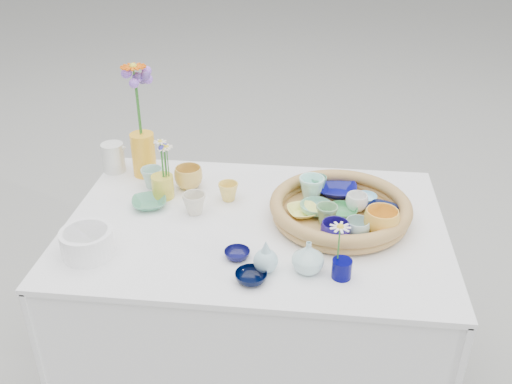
# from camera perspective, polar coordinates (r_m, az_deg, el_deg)

# --- Properties ---
(ground) EXTENTS (80.00, 80.00, 0.00)m
(ground) POSITION_cam_1_polar(r_m,az_deg,el_deg) (2.41, -0.06, -18.60)
(ground) COLOR #9A9A93
(display_table) EXTENTS (1.26, 0.86, 0.77)m
(display_table) POSITION_cam_1_polar(r_m,az_deg,el_deg) (2.41, -0.06, -18.60)
(display_table) COLOR white
(display_table) RESTS_ON ground
(wicker_tray) EXTENTS (0.47, 0.47, 0.08)m
(wicker_tray) POSITION_cam_1_polar(r_m,az_deg,el_deg) (1.93, 8.41, -1.74)
(wicker_tray) COLOR #A26E38
(wicker_tray) RESTS_ON display_table
(tray_ceramic_0) EXTENTS (0.15, 0.15, 0.03)m
(tray_ceramic_0) POSITION_cam_1_polar(r_m,az_deg,el_deg) (2.05, 8.12, 0.20)
(tray_ceramic_0) COLOR navy
(tray_ceramic_0) RESTS_ON wicker_tray
(tray_ceramic_1) EXTENTS (0.13, 0.13, 0.03)m
(tray_ceramic_1) POSITION_cam_1_polar(r_m,az_deg,el_deg) (1.96, 12.51, -1.82)
(tray_ceramic_1) COLOR black
(tray_ceramic_1) RESTS_ON wicker_tray
(tray_ceramic_2) EXTENTS (0.13, 0.13, 0.09)m
(tray_ceramic_2) POSITION_cam_1_polar(r_m,az_deg,el_deg) (1.84, 12.42, -2.99)
(tray_ceramic_2) COLOR #FFB53C
(tray_ceramic_2) RESTS_ON wicker_tray
(tray_ceramic_3) EXTENTS (0.11, 0.11, 0.03)m
(tray_ceramic_3) POSITION_cam_1_polar(r_m,az_deg,el_deg) (1.92, 8.57, -2.04)
(tray_ceramic_3) COLOR #3E9152
(tray_ceramic_3) RESTS_ON wicker_tray
(tray_ceramic_4) EXTENTS (0.09, 0.09, 0.07)m
(tray_ceramic_4) POSITION_cam_1_polar(r_m,az_deg,el_deg) (1.87, 7.08, -2.28)
(tray_ceramic_4) COLOR #77AB74
(tray_ceramic_4) RESTS_ON wicker_tray
(tray_ceramic_5) EXTENTS (0.13, 0.13, 0.03)m
(tray_ceramic_5) POSITION_cam_1_polar(r_m,az_deg,el_deg) (1.93, 6.02, -1.66)
(tray_ceramic_5) COLOR #75BBA6
(tray_ceramic_5) RESTS_ON wicker_tray
(tray_ceramic_6) EXTENTS (0.10, 0.10, 0.08)m
(tray_ceramic_6) POSITION_cam_1_polar(r_m,az_deg,el_deg) (2.00, 5.57, 0.39)
(tray_ceramic_6) COLOR #BAFEEF
(tray_ceramic_6) RESTS_ON wicker_tray
(tray_ceramic_7) EXTENTS (0.10, 0.10, 0.06)m
(tray_ceramic_7) POSITION_cam_1_polar(r_m,az_deg,el_deg) (1.96, 10.03, -1.03)
(tray_ceramic_7) COLOR white
(tray_ceramic_7) RESTS_ON wicker_tray
(tray_ceramic_8) EXTENTS (0.08, 0.08, 0.02)m
(tray_ceramic_8) POSITION_cam_1_polar(r_m,az_deg,el_deg) (2.02, 10.94, -0.64)
(tray_ceramic_8) COLOR #92D5EC
(tray_ceramic_8) RESTS_ON wicker_tray
(tray_ceramic_9) EXTENTS (0.10, 0.10, 0.07)m
(tray_ceramic_9) POSITION_cam_1_polar(r_m,az_deg,el_deg) (1.78, 7.89, -4.03)
(tray_ceramic_9) COLOR navy
(tray_ceramic_9) RESTS_ON wicker_tray
(tray_ceramic_10) EXTENTS (0.13, 0.13, 0.03)m
(tray_ceramic_10) POSITION_cam_1_polar(r_m,az_deg,el_deg) (1.92, 4.72, -1.96)
(tray_ceramic_10) COLOR #FFF96E
(tray_ceramic_10) RESTS_ON wicker_tray
(tray_ceramic_11) EXTENTS (0.09, 0.09, 0.06)m
(tray_ceramic_11) POSITION_cam_1_polar(r_m,az_deg,el_deg) (1.81, 10.09, -3.65)
(tray_ceramic_11) COLOR #A3C9C4
(tray_ceramic_11) RESTS_ON wicker_tray
(tray_ceramic_12) EXTENTS (0.08, 0.08, 0.06)m
(tray_ceramic_12) POSITION_cam_1_polar(r_m,az_deg,el_deg) (2.05, 6.19, 0.80)
(tray_ceramic_12) COLOR #5A9D77
(tray_ceramic_12) RESTS_ON wicker_tray
(loose_ceramic_0) EXTENTS (0.14, 0.14, 0.08)m
(loose_ceramic_0) POSITION_cam_1_polar(r_m,az_deg,el_deg) (2.11, -6.76, 1.44)
(loose_ceramic_0) COLOR gold
(loose_ceramic_0) RESTS_ON display_table
(loose_ceramic_1) EXTENTS (0.09, 0.09, 0.07)m
(loose_ceramic_1) POSITION_cam_1_polar(r_m,az_deg,el_deg) (2.02, -2.78, 0.04)
(loose_ceramic_1) COLOR #F2CD57
(loose_ceramic_1) RESTS_ON display_table
(loose_ceramic_2) EXTENTS (0.15, 0.15, 0.03)m
(loose_ceramic_2) POSITION_cam_1_polar(r_m,az_deg,el_deg) (2.02, -10.62, -1.08)
(loose_ceramic_2) COLOR #4D9570
(loose_ceramic_2) RESTS_ON display_table
(loose_ceramic_3) EXTENTS (0.10, 0.10, 0.07)m
(loose_ceramic_3) POSITION_cam_1_polar(r_m,az_deg,el_deg) (1.95, -6.18, -1.17)
(loose_ceramic_3) COLOR beige
(loose_ceramic_3) RESTS_ON display_table
(loose_ceramic_4) EXTENTS (0.09, 0.09, 0.02)m
(loose_ceramic_4) POSITION_cam_1_polar(r_m,az_deg,el_deg) (1.74, -1.90, -6.23)
(loose_ceramic_4) COLOR #0B0C40
(loose_ceramic_4) RESTS_ON display_table
(loose_ceramic_5) EXTENTS (0.08, 0.08, 0.08)m
(loose_ceramic_5) POSITION_cam_1_polar(r_m,az_deg,el_deg) (2.14, -10.32, 1.41)
(loose_ceramic_5) COLOR #A8D1C0
(loose_ceramic_5) RESTS_ON display_table
(loose_ceramic_6) EXTENTS (0.10, 0.10, 0.03)m
(loose_ceramic_6) POSITION_cam_1_polar(r_m,az_deg,el_deg) (1.64, -0.50, -8.50)
(loose_ceramic_6) COLOR black
(loose_ceramic_6) RESTS_ON display_table
(fluted_bowl) EXTENTS (0.19, 0.19, 0.08)m
(fluted_bowl) POSITION_cam_1_polar(r_m,az_deg,el_deg) (1.81, -16.53, -4.87)
(fluted_bowl) COLOR white
(fluted_bowl) RESTS_ON display_table
(bud_vase_paleblue) EXTENTS (0.07, 0.07, 0.11)m
(bud_vase_paleblue) POSITION_cam_1_polar(r_m,az_deg,el_deg) (1.66, 0.98, -6.37)
(bud_vase_paleblue) COLOR #9DC6CF
(bud_vase_paleblue) RESTS_ON display_table
(bud_vase_seafoam) EXTENTS (0.12, 0.12, 0.10)m
(bud_vase_seafoam) POSITION_cam_1_polar(r_m,az_deg,el_deg) (1.67, 5.23, -6.48)
(bud_vase_seafoam) COLOR silver
(bud_vase_seafoam) RESTS_ON display_table
(bud_vase_cobalt) EXTENTS (0.07, 0.07, 0.06)m
(bud_vase_cobalt) POSITION_cam_1_polar(r_m,az_deg,el_deg) (1.67, 8.57, -7.60)
(bud_vase_cobalt) COLOR #00004D
(bud_vase_cobalt) RESTS_ON display_table
(single_daisy) EXTENTS (0.07, 0.07, 0.13)m
(single_daisy) POSITION_cam_1_polar(r_m,az_deg,el_deg) (1.63, 8.29, -5.07)
(single_daisy) COLOR white
(single_daisy) RESTS_ON bud_vase_cobalt
(tall_vase_yellow) EXTENTS (0.12, 0.12, 0.17)m
(tall_vase_yellow) POSITION_cam_1_polar(r_m,az_deg,el_deg) (2.22, -11.17, 3.71)
(tall_vase_yellow) COLOR yellow
(tall_vase_yellow) RESTS_ON display_table
(gerbera) EXTENTS (0.13, 0.13, 0.28)m
(gerbera) POSITION_cam_1_polar(r_m,az_deg,el_deg) (2.13, -11.82, 8.85)
(gerbera) COLOR #F05904
(gerbera) RESTS_ON tall_vase_yellow
(hydrangea) EXTENTS (0.11, 0.11, 0.31)m
(hydrangea) POSITION_cam_1_polar(r_m,az_deg,el_deg) (2.15, -11.66, 8.48)
(hydrangea) COLOR #604396
(hydrangea) RESTS_ON tall_vase_yellow
(white_pitcher) EXTENTS (0.14, 0.11, 0.11)m
(white_pitcher) POSITION_cam_1_polar(r_m,az_deg,el_deg) (2.28, -14.07, 3.36)
(white_pitcher) COLOR silver
(white_pitcher) RESTS_ON display_table
(daisy_cup) EXTENTS (0.10, 0.10, 0.08)m
(daisy_cup) POSITION_cam_1_polar(r_m,az_deg,el_deg) (2.06, -9.31, 0.54)
(daisy_cup) COLOR gold
(daisy_cup) RESTS_ON display_table
(daisy_posy) EXTENTS (0.09, 0.09, 0.14)m
(daisy_posy) POSITION_cam_1_polar(r_m,az_deg,el_deg) (2.01, -9.21, 3.36)
(daisy_posy) COLOR white
(daisy_posy) RESTS_ON daisy_cup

